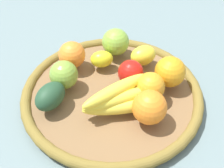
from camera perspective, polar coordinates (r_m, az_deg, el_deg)
name	(u,v)px	position (r m, az deg, el deg)	size (l,w,h in m)	color
ground_plane	(112,99)	(0.83, 0.00, -2.77)	(2.40, 2.40, 0.00)	slate
basket	(112,95)	(0.81, 0.00, -1.93)	(0.46, 0.46, 0.04)	brown
apple_1	(64,75)	(0.80, -8.63, 1.66)	(0.07, 0.07, 0.07)	#7CA33A
banana_bunch	(119,99)	(0.74, 1.30, -2.64)	(0.19, 0.11, 0.06)	yellow
orange_1	(170,71)	(0.81, 10.33, 2.24)	(0.08, 0.08, 0.08)	orange
lemon_1	(102,59)	(0.86, -1.85, 4.49)	(0.06, 0.05, 0.05)	yellow
apple_2	(116,42)	(0.89, 0.65, 7.54)	(0.08, 0.08, 0.08)	#83B23C
orange_2	(150,87)	(0.76, 6.88, -0.46)	(0.07, 0.07, 0.07)	orange
lemon_0	(143,55)	(0.87, 5.60, 5.12)	(0.07, 0.05, 0.05)	yellow
orange_3	(149,107)	(0.71, 6.73, -4.16)	(0.08, 0.08, 0.08)	orange
orange_0	(72,55)	(0.86, -7.19, 5.23)	(0.07, 0.07, 0.07)	orange
apple_0	(131,73)	(0.80, 3.36, 2.06)	(0.07, 0.07, 0.07)	red
avocado	(50,96)	(0.76, -11.00, -2.16)	(0.09, 0.06, 0.06)	#23462C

